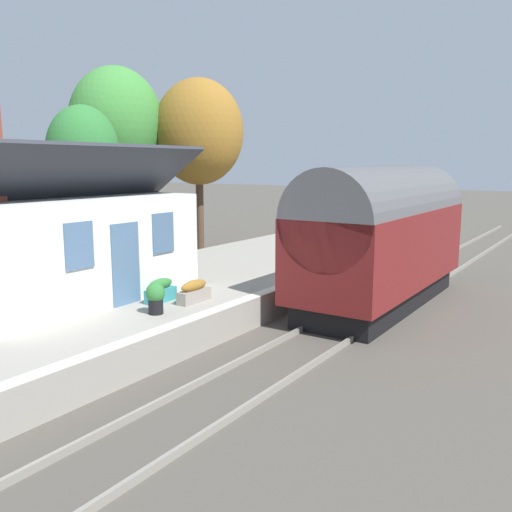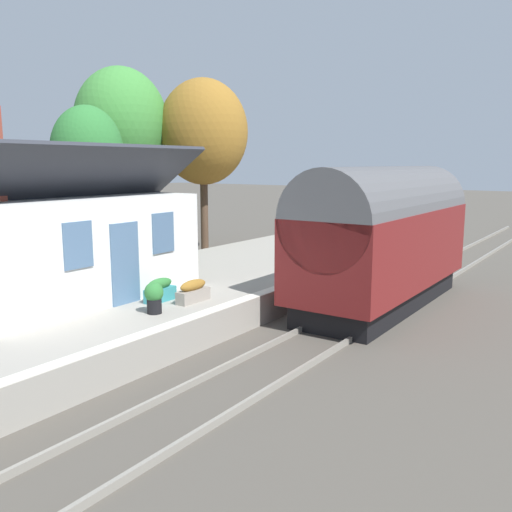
% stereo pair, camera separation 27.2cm
% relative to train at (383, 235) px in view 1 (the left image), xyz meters
% --- Properties ---
extents(ground_plane, '(160.00, 160.00, 0.00)m').
position_rel_train_xyz_m(ground_plane, '(-1.17, 0.90, -2.21)').
color(ground_plane, '#4C473F').
extents(platform, '(32.00, 6.70, 0.83)m').
position_rel_train_xyz_m(platform, '(-1.17, 5.25, -1.80)').
color(platform, gray).
rests_on(platform, ground).
extents(platform_edge_coping, '(32.00, 0.36, 0.02)m').
position_rel_train_xyz_m(platform_edge_coping, '(-1.17, 2.08, -1.37)').
color(platform_edge_coping, beige).
rests_on(platform_edge_coping, platform).
extents(rail_near, '(52.00, 0.08, 0.14)m').
position_rel_train_xyz_m(rail_near, '(-1.17, -0.72, -2.14)').
color(rail_near, gray).
rests_on(rail_near, ground).
extents(rail_far, '(52.00, 0.08, 0.14)m').
position_rel_train_xyz_m(rail_far, '(-1.17, 0.72, -2.14)').
color(rail_far, gray).
rests_on(rail_far, ground).
extents(train, '(8.43, 2.73, 4.32)m').
position_rel_train_xyz_m(train, '(0.00, 0.00, 0.00)').
color(train, black).
rests_on(train, ground).
extents(station_building, '(6.97, 3.93, 5.24)m').
position_rel_train_xyz_m(station_building, '(-6.95, 6.17, 0.10)').
color(station_building, white).
rests_on(station_building, platform).
extents(bench_near_building, '(1.41, 0.45, 0.88)m').
position_rel_train_xyz_m(bench_near_building, '(4.05, 4.41, -0.91)').
color(bench_near_building, brown).
rests_on(bench_near_building, platform).
extents(bench_platform_end, '(1.41, 0.48, 0.88)m').
position_rel_train_xyz_m(bench_platform_end, '(8.06, 4.34, -0.91)').
color(bench_platform_end, brown).
rests_on(bench_platform_end, platform).
extents(planter_corner_building, '(1.05, 0.32, 0.56)m').
position_rel_train_xyz_m(planter_corner_building, '(9.37, 6.46, -1.11)').
color(planter_corner_building, teal).
rests_on(planter_corner_building, platform).
extents(planter_by_door, '(0.91, 0.32, 0.62)m').
position_rel_train_xyz_m(planter_by_door, '(-5.90, 3.78, -1.08)').
color(planter_by_door, teal).
rests_on(planter_by_door, platform).
extents(planter_edge_far, '(0.46, 0.46, 0.77)m').
position_rel_train_xyz_m(planter_edge_far, '(-6.83, 3.06, -0.96)').
color(planter_edge_far, black).
rests_on(planter_edge_far, platform).
extents(planter_bench_left, '(1.04, 0.32, 0.59)m').
position_rel_train_xyz_m(planter_bench_left, '(-5.45, 3.03, -1.10)').
color(planter_bench_left, gray).
rests_on(planter_bench_left, platform).
extents(planter_edge_near, '(0.49, 0.49, 0.79)m').
position_rel_train_xyz_m(planter_edge_near, '(8.16, 6.50, -0.95)').
color(planter_edge_near, gray).
rests_on(planter_edge_near, platform).
extents(tree_mid_background, '(4.10, 4.46, 8.44)m').
position_rel_train_xyz_m(tree_mid_background, '(4.78, 11.21, 3.67)').
color(tree_mid_background, '#4C3828').
rests_on(tree_mid_background, ground).
extents(tree_distant, '(2.91, 2.79, 6.72)m').
position_rel_train_xyz_m(tree_distant, '(-1.37, 12.15, 2.62)').
color(tree_distant, '#4C3828').
rests_on(tree_distant, ground).
extents(tree_behind_building, '(4.53, 4.21, 8.89)m').
position_rel_train_xyz_m(tree_behind_building, '(2.26, 14.11, 4.03)').
color(tree_behind_building, '#4C3828').
rests_on(tree_behind_building, ground).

